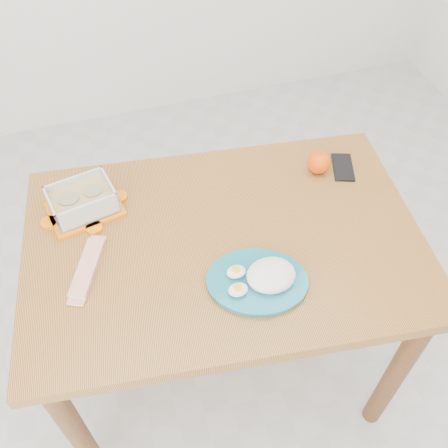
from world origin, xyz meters
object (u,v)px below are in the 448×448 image
object	(u,v)px
orange_fruit	(319,162)
rice_plate	(262,278)
dining_table	(224,263)
food_container	(83,201)
smartphone	(343,167)

from	to	relation	value
orange_fruit	rice_plate	size ratio (longest dim) A/B	0.22
rice_plate	orange_fruit	bearing A→B (deg)	66.29
rice_plate	dining_table	bearing A→B (deg)	124.23
food_container	dining_table	bearing A→B (deg)	-43.03
smartphone	orange_fruit	bearing A→B (deg)	-169.06
dining_table	smartphone	distance (m)	0.48
food_container	rice_plate	size ratio (longest dim) A/B	0.70
orange_fruit	smartphone	size ratio (longest dim) A/B	0.57
food_container	rice_plate	bearing A→B (deg)	-55.47
dining_table	smartphone	bearing A→B (deg)	26.83
dining_table	food_container	bearing A→B (deg)	155.24
orange_fruit	smartphone	bearing A→B (deg)	-8.48
dining_table	rice_plate	bearing A→B (deg)	-67.59
dining_table	rice_plate	distance (m)	0.22
food_container	smartphone	size ratio (longest dim) A/B	1.84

